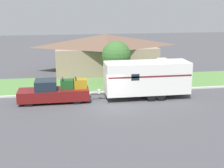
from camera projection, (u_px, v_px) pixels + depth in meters
name	position (u px, v px, depth m)	size (l,w,h in m)	color
ground_plane	(108.00, 105.00, 26.05)	(120.00, 120.00, 0.00)	#47474C
curb_strip	(102.00, 92.00, 29.61)	(80.00, 0.30, 0.14)	beige
lawn_strip	(98.00, 83.00, 33.11)	(80.00, 7.00, 0.03)	#568442
house_across_street	(105.00, 52.00, 38.20)	(12.93, 6.95, 4.63)	gray
pickup_truck	(54.00, 92.00, 26.71)	(6.09, 2.01, 2.07)	black
travel_trailer	(147.00, 77.00, 27.75)	(8.73, 2.48, 3.55)	black
mailbox	(44.00, 82.00, 29.30)	(0.48, 0.20, 1.41)	brown
tree_in_yard	(116.00, 56.00, 32.40)	(3.04, 3.04, 4.51)	brown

